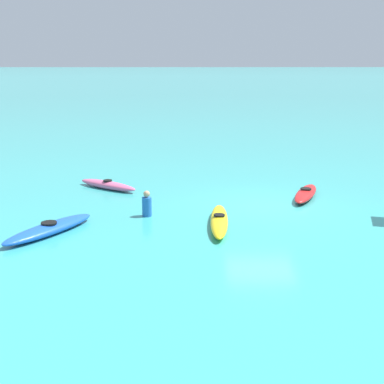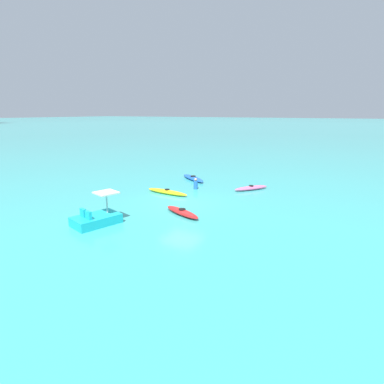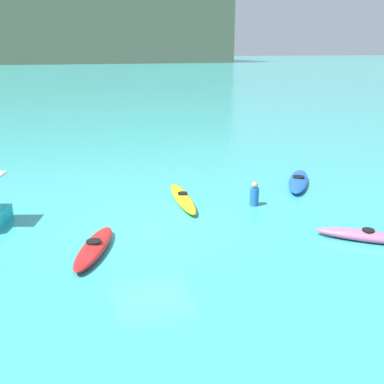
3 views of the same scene
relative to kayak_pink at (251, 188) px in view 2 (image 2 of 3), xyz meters
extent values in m
plane|color=#38ADA8|center=(-5.93, 2.65, -0.16)|extent=(600.00, 600.00, 0.00)
ellipsoid|color=pink|center=(0.00, 0.00, 0.00)|extent=(2.71, 2.17, 0.32)
cylinder|color=black|center=(0.00, 0.00, 0.18)|extent=(0.49, 0.49, 0.05)
ellipsoid|color=blue|center=(0.94, 5.72, 0.00)|extent=(2.51, 3.35, 0.32)
cylinder|color=black|center=(0.94, 5.72, 0.18)|extent=(0.66, 0.66, 0.05)
ellipsoid|color=yellow|center=(-4.25, 4.95, 0.00)|extent=(0.76, 3.58, 0.32)
cylinder|color=black|center=(-4.25, 4.95, 0.18)|extent=(0.37, 0.37, 0.05)
ellipsoid|color=red|center=(-7.75, 1.49, 0.00)|extent=(1.69, 2.96, 0.32)
cylinder|color=black|center=(-7.75, 1.49, 0.18)|extent=(0.54, 0.54, 0.05)
cube|color=#19B7C6|center=(-11.45, 4.64, 0.09)|extent=(2.71, 2.08, 0.50)
cube|color=#19B7C6|center=(-11.90, 5.07, 0.56)|extent=(0.27, 0.47, 0.44)
cube|color=#19B7C6|center=(-12.06, 4.50, 0.56)|extent=(0.27, 0.47, 0.44)
cylinder|color=#B2B2B7|center=(-10.77, 4.45, 0.89)|extent=(0.08, 0.08, 1.10)
cube|color=silver|center=(-10.77, 4.45, 1.48)|extent=(1.35, 1.35, 0.08)
cylinder|color=blue|center=(-1.88, 3.88, 0.16)|extent=(0.45, 0.45, 0.65)
sphere|color=tan|center=(-1.88, 3.88, 0.61)|extent=(0.22, 0.22, 0.22)
camera|label=1|loc=(-3.24, 21.13, 5.01)|focal=49.91mm
camera|label=2|loc=(-22.56, -7.74, 5.74)|focal=29.12mm
camera|label=3|loc=(-8.47, -10.27, 5.25)|focal=42.48mm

